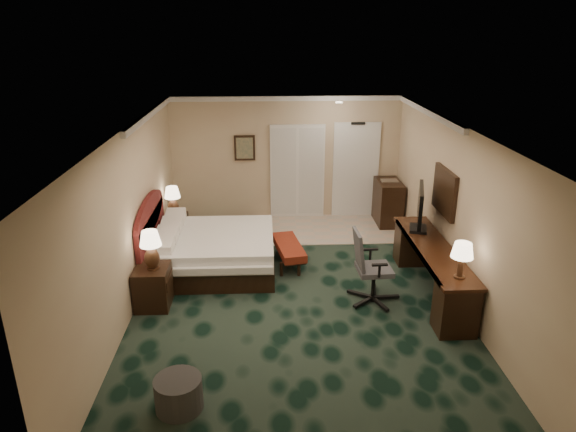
{
  "coord_description": "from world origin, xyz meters",
  "views": [
    {
      "loc": [
        -0.47,
        -7.25,
        4.11
      ],
      "look_at": [
        -0.1,
        0.6,
        1.17
      ],
      "focal_mm": 32.0,
      "sensor_mm": 36.0,
      "label": 1
    }
  ],
  "objects_px": {
    "bed": "(216,252)",
    "tv": "(420,209)",
    "nightstand_near": "(153,287)",
    "minibar": "(388,202)",
    "ottoman": "(179,394)",
    "lamp_near": "(151,250)",
    "bed_bench": "(289,254)",
    "desk": "(431,270)",
    "desk_chair": "(374,266)",
    "nightstand_far": "(177,228)",
    "lamp_far": "(173,201)"
  },
  "relations": [
    {
      "from": "nightstand_far",
      "to": "lamp_far",
      "type": "distance_m",
      "value": 0.57
    },
    {
      "from": "nightstand_near",
      "to": "desk_chair",
      "type": "height_order",
      "value": "desk_chair"
    },
    {
      "from": "ottoman",
      "to": "desk_chair",
      "type": "height_order",
      "value": "desk_chair"
    },
    {
      "from": "ottoman",
      "to": "desk_chair",
      "type": "xyz_separation_m",
      "value": [
        2.69,
        2.32,
        0.4
      ]
    },
    {
      "from": "lamp_far",
      "to": "ottoman",
      "type": "xyz_separation_m",
      "value": [
        0.81,
        -4.92,
        -0.64
      ]
    },
    {
      "from": "bed_bench",
      "to": "tv",
      "type": "relative_size",
      "value": 1.19
    },
    {
      "from": "lamp_near",
      "to": "minibar",
      "type": "height_order",
      "value": "lamp_near"
    },
    {
      "from": "ottoman",
      "to": "desk",
      "type": "xyz_separation_m",
      "value": [
        3.67,
        2.53,
        0.21
      ]
    },
    {
      "from": "bed",
      "to": "minibar",
      "type": "height_order",
      "value": "minibar"
    },
    {
      "from": "desk_chair",
      "to": "desk",
      "type": "bearing_deg",
      "value": 9.33
    },
    {
      "from": "bed_bench",
      "to": "desk",
      "type": "height_order",
      "value": "desk"
    },
    {
      "from": "bed",
      "to": "desk",
      "type": "height_order",
      "value": "desk"
    },
    {
      "from": "bed_bench",
      "to": "tv",
      "type": "distance_m",
      "value": 2.45
    },
    {
      "from": "bed_bench",
      "to": "tv",
      "type": "height_order",
      "value": "tv"
    },
    {
      "from": "lamp_near",
      "to": "desk_chair",
      "type": "distance_m",
      "value": 3.41
    },
    {
      "from": "nightstand_near",
      "to": "bed_bench",
      "type": "distance_m",
      "value": 2.58
    },
    {
      "from": "desk",
      "to": "tv",
      "type": "bearing_deg",
      "value": 92.9
    },
    {
      "from": "nightstand_near",
      "to": "lamp_near",
      "type": "relative_size",
      "value": 1.05
    },
    {
      "from": "desk_chair",
      "to": "nightstand_far",
      "type": "bearing_deg",
      "value": 140.66
    },
    {
      "from": "minibar",
      "to": "bed",
      "type": "bearing_deg",
      "value": -149.66
    },
    {
      "from": "lamp_far",
      "to": "minibar",
      "type": "bearing_deg",
      "value": 9.47
    },
    {
      "from": "nightstand_near",
      "to": "minibar",
      "type": "relative_size",
      "value": 0.68
    },
    {
      "from": "nightstand_far",
      "to": "ottoman",
      "type": "bearing_deg",
      "value": -80.98
    },
    {
      "from": "lamp_near",
      "to": "lamp_far",
      "type": "xyz_separation_m",
      "value": [
        -0.11,
        2.62,
        -0.12
      ]
    },
    {
      "from": "ottoman",
      "to": "lamp_near",
      "type": "bearing_deg",
      "value": 106.91
    },
    {
      "from": "lamp_near",
      "to": "ottoman",
      "type": "xyz_separation_m",
      "value": [
        0.7,
        -2.3,
        -0.76
      ]
    },
    {
      "from": "nightstand_near",
      "to": "desk",
      "type": "xyz_separation_m",
      "value": [
        4.4,
        0.21,
        0.08
      ]
    },
    {
      "from": "nightstand_near",
      "to": "desk",
      "type": "height_order",
      "value": "desk"
    },
    {
      "from": "bed_bench",
      "to": "lamp_far",
      "type": "bearing_deg",
      "value": 141.95
    },
    {
      "from": "nightstand_far",
      "to": "tv",
      "type": "bearing_deg",
      "value": -20.38
    },
    {
      "from": "nightstand_far",
      "to": "desk_chair",
      "type": "relative_size",
      "value": 0.45
    },
    {
      "from": "lamp_far",
      "to": "minibar",
      "type": "relative_size",
      "value": 0.62
    },
    {
      "from": "nightstand_near",
      "to": "desk_chair",
      "type": "xyz_separation_m",
      "value": [
        3.43,
        0.0,
        0.27
      ]
    },
    {
      "from": "ottoman",
      "to": "tv",
      "type": "relative_size",
      "value": 0.56
    },
    {
      "from": "nightstand_far",
      "to": "desk_chair",
      "type": "distance_m",
      "value": 4.34
    },
    {
      "from": "bed_bench",
      "to": "nightstand_near",
      "type": "bearing_deg",
      "value": -157.06
    },
    {
      "from": "ottoman",
      "to": "tv",
      "type": "distance_m",
      "value": 4.98
    },
    {
      "from": "desk",
      "to": "desk_chair",
      "type": "xyz_separation_m",
      "value": [
        -0.97,
        -0.21,
        0.19
      ]
    },
    {
      "from": "bed_bench",
      "to": "lamp_near",
      "type": "bearing_deg",
      "value": -156.26
    },
    {
      "from": "ottoman",
      "to": "desk",
      "type": "relative_size",
      "value": 0.2
    },
    {
      "from": "nightstand_near",
      "to": "minibar",
      "type": "distance_m",
      "value": 5.55
    },
    {
      "from": "nightstand_near",
      "to": "minibar",
      "type": "bearing_deg",
      "value": 37.13
    },
    {
      "from": "bed",
      "to": "ottoman",
      "type": "xyz_separation_m",
      "value": [
        -0.12,
        -3.58,
        -0.13
      ]
    },
    {
      "from": "bed",
      "to": "tv",
      "type": "height_order",
      "value": "tv"
    },
    {
      "from": "lamp_near",
      "to": "desk_chair",
      "type": "relative_size",
      "value": 0.52
    },
    {
      "from": "nightstand_far",
      "to": "bed_bench",
      "type": "xyz_separation_m",
      "value": [
        2.21,
        -1.19,
        -0.07
      ]
    },
    {
      "from": "nightstand_near",
      "to": "ottoman",
      "type": "xyz_separation_m",
      "value": [
        0.74,
        -2.32,
        -0.13
      ]
    },
    {
      "from": "bed",
      "to": "nightstand_near",
      "type": "bearing_deg",
      "value": -124.13
    },
    {
      "from": "nightstand_far",
      "to": "minibar",
      "type": "relative_size",
      "value": 0.56
    },
    {
      "from": "nightstand_far",
      "to": "minibar",
      "type": "bearing_deg",
      "value": 9.68
    }
  ]
}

